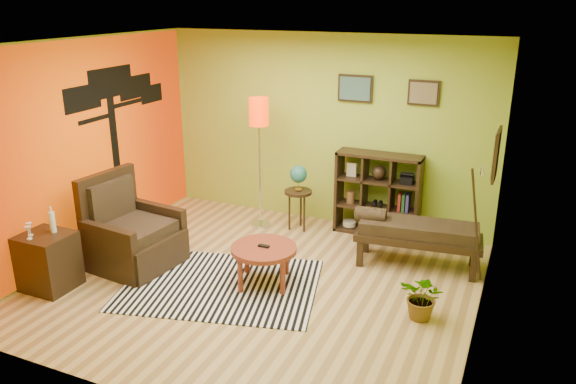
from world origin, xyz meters
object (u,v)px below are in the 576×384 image
at_px(armchair, 131,238).
at_px(floor_lamp, 259,124).
at_px(coffee_table, 264,252).
at_px(globe_table, 298,182).
at_px(cube_shelf, 379,195).
at_px(potted_plant, 423,302).
at_px(bench, 415,232).
at_px(side_cabinet, 48,261).

relative_size(armchair, floor_lamp, 0.61).
height_order(coffee_table, globe_table, globe_table).
relative_size(cube_shelf, potted_plant, 2.31).
xyz_separation_m(armchair, bench, (3.32, 1.40, 0.11)).
bearing_deg(side_cabinet, globe_table, 54.47).
bearing_deg(globe_table, potted_plant, -38.55).
xyz_separation_m(globe_table, potted_plant, (2.16, -1.72, -0.54)).
bearing_deg(globe_table, bench, -15.45).
bearing_deg(armchair, potted_plant, 2.75).
bearing_deg(potted_plant, coffee_table, 179.34).
distance_m(cube_shelf, potted_plant, 2.32).
bearing_deg(cube_shelf, potted_plant, -62.62).
bearing_deg(cube_shelf, floor_lamp, -166.24).
xyz_separation_m(side_cabinet, potted_plant, (4.17, 1.08, -0.14)).
bearing_deg(bench, side_cabinet, -148.81).
bearing_deg(potted_plant, cube_shelf, 117.38).
distance_m(side_cabinet, globe_table, 3.47).
distance_m(coffee_table, globe_table, 1.76).
height_order(coffee_table, armchair, armchair).
distance_m(globe_table, potted_plant, 2.82).
height_order(globe_table, cube_shelf, cube_shelf).
xyz_separation_m(floor_lamp, bench, (2.37, -0.39, -1.10)).
bearing_deg(side_cabinet, coffee_table, 25.81).
relative_size(globe_table, bench, 0.60).
bearing_deg(coffee_table, cube_shelf, 67.33).
relative_size(floor_lamp, globe_table, 1.97).
distance_m(armchair, cube_shelf, 3.44).
xyz_separation_m(cube_shelf, bench, (0.69, -0.81, -0.14)).
height_order(coffee_table, bench, bench).
xyz_separation_m(coffee_table, globe_table, (-0.27, 1.70, 0.33)).
bearing_deg(cube_shelf, globe_table, -164.59).
xyz_separation_m(coffee_table, side_cabinet, (-2.27, -1.10, -0.07)).
distance_m(floor_lamp, globe_table, 1.00).
distance_m(side_cabinet, floor_lamp, 3.29).
bearing_deg(cube_shelf, armchair, -139.93).
bearing_deg(armchair, globe_table, 51.50).
height_order(armchair, floor_lamp, floor_lamp).
height_order(armchair, cube_shelf, cube_shelf).
distance_m(armchair, floor_lamp, 2.36).
bearing_deg(bench, potted_plant, -73.64).
distance_m(coffee_table, cube_shelf, 2.19).
bearing_deg(armchair, floor_lamp, 62.22).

